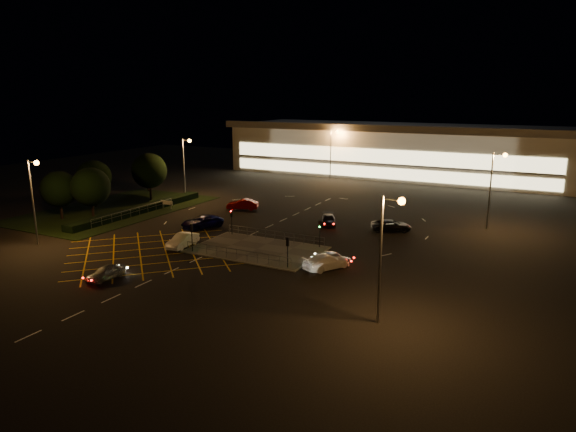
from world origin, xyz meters
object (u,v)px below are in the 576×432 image
at_px(car_east_grey, 391,225).
at_px(signal_sw, 192,232).
at_px(signal_ne, 320,228).
at_px(car_circ_red, 243,204).
at_px(signal_nw, 232,217).
at_px(car_right_silver, 333,258).
at_px(signal_se, 288,246).
at_px(car_near_silver, 106,273).
at_px(car_queue_white, 183,240).
at_px(car_left_blue, 202,222).
at_px(car_approach_white, 326,262).
at_px(car_far_dkgrey, 329,220).

bearing_deg(car_east_grey, signal_sw, 113.08).
height_order(signal_ne, car_east_grey, signal_ne).
xyz_separation_m(car_circ_red, car_east_grey, (23.83, -1.87, -0.07)).
distance_m(signal_nw, car_right_silver, 16.23).
distance_m(signal_se, car_near_silver, 17.72).
distance_m(car_queue_white, car_left_blue, 8.83).
xyz_separation_m(car_left_blue, car_approach_white, (21.07, -7.52, -0.03)).
distance_m(car_left_blue, car_approach_white, 22.37).
relative_size(car_circ_red, car_approach_white, 0.93).
xyz_separation_m(signal_nw, car_near_silver, (-1.97, -18.75, -1.69)).
relative_size(signal_nw, car_far_dkgrey, 0.68).
xyz_separation_m(car_left_blue, car_right_silver, (21.07, -5.80, -0.13)).
bearing_deg(car_left_blue, car_queue_white, -44.29).
bearing_deg(signal_sw, car_left_blue, -59.01).
xyz_separation_m(car_far_dkgrey, car_circ_red, (-15.43, 2.77, 0.12)).
distance_m(car_near_silver, car_circ_red, 32.14).
height_order(signal_nw, car_right_silver, signal_nw).
bearing_deg(car_approach_white, signal_ne, -32.29).
xyz_separation_m(signal_nw, car_left_blue, (-5.57, 1.29, -1.59)).
height_order(car_circ_red, car_east_grey, car_circ_red).
bearing_deg(signal_ne, car_circ_red, 145.06).
bearing_deg(signal_ne, signal_se, -90.00).
xyz_separation_m(car_near_silver, car_left_blue, (-3.60, 20.05, 0.10)).
relative_size(car_near_silver, car_circ_red, 0.83).
xyz_separation_m(signal_se, car_near_silver, (-13.97, -10.77, -1.69)).
distance_m(car_right_silver, car_approach_white, 1.72).
height_order(signal_sw, car_approach_white, signal_sw).
bearing_deg(car_far_dkgrey, signal_ne, -97.20).
bearing_deg(signal_se, signal_ne, -90.00).
distance_m(signal_sw, car_near_silver, 11.07).
bearing_deg(car_approach_white, car_queue_white, 30.50).
bearing_deg(car_right_silver, signal_ne, 30.42).
height_order(signal_se, car_queue_white, signal_se).
distance_m(car_far_dkgrey, car_right_silver, 16.24).
height_order(car_queue_white, car_far_dkgrey, car_queue_white).
bearing_deg(car_circ_red, signal_sw, -3.73).
distance_m(car_far_dkgrey, car_circ_red, 15.68).
bearing_deg(car_far_dkgrey, car_approach_white, -92.47).
distance_m(car_near_silver, car_far_dkgrey, 30.95).
height_order(signal_nw, signal_ne, same).
bearing_deg(car_circ_red, car_right_silver, 30.32).
height_order(car_queue_white, car_left_blue, car_left_blue).
xyz_separation_m(car_right_silver, car_east_grey, (1.66, 15.68, 0.07)).
distance_m(signal_ne, car_far_dkgrey, 10.91).
bearing_deg(car_far_dkgrey, car_east_grey, -18.57).
height_order(car_queue_white, car_east_grey, car_queue_white).
relative_size(signal_nw, signal_ne, 1.00).
relative_size(signal_se, signal_nw, 1.00).
distance_m(car_left_blue, car_circ_red, 11.80).
height_order(car_near_silver, car_approach_white, car_approach_white).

